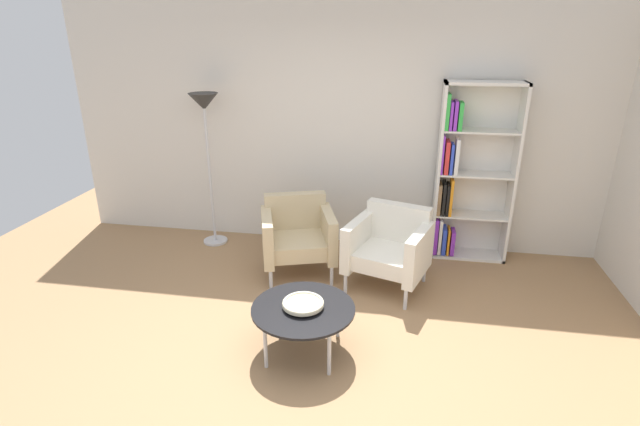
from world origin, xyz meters
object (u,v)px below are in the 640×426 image
at_px(armchair_spare_guest, 298,234).
at_px(floor_lamp_torchiere, 205,120).
at_px(bookshelf_tall, 466,176).
at_px(decorative_bowl, 303,303).
at_px(armchair_corner_red, 390,246).
at_px(coffee_table_low, 303,311).

bearing_deg(armchair_spare_guest, floor_lamp_torchiere, 136.82).
distance_m(bookshelf_tall, decorative_bowl, 2.46).
bearing_deg(armchair_corner_red, bookshelf_tall, 65.90).
bearing_deg(bookshelf_tall, armchair_corner_red, -132.36).
bearing_deg(bookshelf_tall, armchair_spare_guest, -158.04).
relative_size(coffee_table_low, decorative_bowl, 2.50).
bearing_deg(armchair_spare_guest, bookshelf_tall, 4.25).
distance_m(decorative_bowl, floor_lamp_torchiere, 2.56).
relative_size(armchair_spare_guest, armchair_corner_red, 1.00).
xyz_separation_m(coffee_table_low, floor_lamp_torchiere, (-1.46, 1.85, 1.08)).
xyz_separation_m(decorative_bowl, armchair_corner_red, (0.61, 1.18, -0.02)).
xyz_separation_m(armchair_spare_guest, armchair_corner_red, (0.94, -0.14, 0.00)).
bearing_deg(decorative_bowl, bookshelf_tall, 55.73).
xyz_separation_m(coffee_table_low, armchair_spare_guest, (-0.33, 1.32, 0.04)).
bearing_deg(decorative_bowl, coffee_table_low, -93.58).
bearing_deg(armchair_spare_guest, armchair_corner_red, -25.99).
height_order(coffee_table_low, armchair_corner_red, armchair_corner_red).
xyz_separation_m(bookshelf_tall, floor_lamp_torchiere, (-2.82, -0.15, 0.53)).
bearing_deg(bookshelf_tall, decorative_bowl, -124.27).
relative_size(bookshelf_tall, armchair_spare_guest, 2.17).
relative_size(bookshelf_tall, armchair_corner_red, 2.16).
height_order(decorative_bowl, armchair_spare_guest, armchair_spare_guest).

